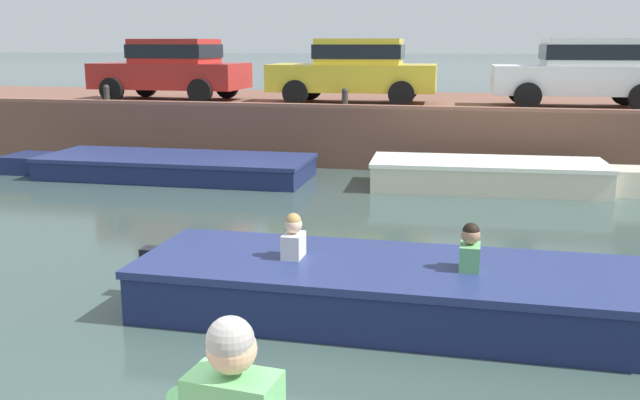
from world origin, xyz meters
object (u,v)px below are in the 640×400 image
at_px(boat_moored_central_cream, 499,175).
at_px(motorboat_passing, 416,292).
at_px(mooring_bollard_mid, 345,97).
at_px(car_leftmost_red, 172,67).
at_px(mooring_bollard_west, 107,93).
at_px(car_left_inner_yellow, 356,68).
at_px(car_centre_white, 583,70).
at_px(boat_moored_west_navy, 164,166).

distance_m(boat_moored_central_cream, motorboat_passing, 7.20).
height_order(motorboat_passing, mooring_bollard_mid, mooring_bollard_mid).
height_order(car_leftmost_red, mooring_bollard_mid, car_leftmost_red).
xyz_separation_m(mooring_bollard_west, mooring_bollard_mid, (5.95, 0.00, 0.00)).
bearing_deg(motorboat_passing, mooring_bollard_west, 132.99).
bearing_deg(mooring_bollard_mid, car_left_inner_yellow, 88.32).
xyz_separation_m(car_centre_white, mooring_bollard_west, (-11.19, -1.18, -0.61)).
relative_size(boat_moored_west_navy, car_leftmost_red, 1.79).
xyz_separation_m(motorboat_passing, car_leftmost_red, (-7.16, 10.19, 1.94)).
relative_size(motorboat_passing, car_centre_white, 1.67).
height_order(car_leftmost_red, car_centre_white, same).
bearing_deg(mooring_bollard_west, mooring_bollard_mid, 0.00).
distance_m(motorboat_passing, mooring_bollard_west, 12.38).
height_order(car_leftmost_red, mooring_bollard_west, car_leftmost_red).
xyz_separation_m(car_leftmost_red, car_centre_white, (9.96, 0.00, -0.00)).
bearing_deg(car_leftmost_red, car_left_inner_yellow, 0.05).
bearing_deg(car_leftmost_red, boat_moored_west_navy, -70.28).
xyz_separation_m(car_leftmost_red, mooring_bollard_west, (-1.23, -1.18, -0.61)).
xyz_separation_m(boat_moored_central_cream, car_left_inner_yellow, (-3.40, 3.06, 1.95)).
distance_m(boat_moored_central_cream, mooring_bollard_west, 9.67).
relative_size(car_centre_white, mooring_bollard_west, 8.76).
bearing_deg(mooring_bollard_mid, car_leftmost_red, 165.94).
height_order(boat_moored_central_cream, motorboat_passing, motorboat_passing).
height_order(boat_moored_west_navy, mooring_bollard_mid, mooring_bollard_mid).
distance_m(boat_moored_central_cream, car_centre_white, 4.05).
xyz_separation_m(boat_moored_west_navy, car_centre_white, (8.80, 3.24, 2.00)).
height_order(car_centre_white, mooring_bollard_mid, car_centre_white).
bearing_deg(motorboat_passing, boat_moored_central_cream, 82.05).
distance_m(boat_moored_west_navy, car_centre_white, 9.58).
distance_m(mooring_bollard_west, mooring_bollard_mid, 5.95).
distance_m(car_leftmost_red, mooring_bollard_mid, 4.90).
bearing_deg(mooring_bollard_west, boat_moored_west_navy, -40.62).
bearing_deg(car_left_inner_yellow, boat_moored_west_navy, -137.98).
bearing_deg(boat_moored_central_cream, car_leftmost_red, 159.46).
xyz_separation_m(boat_moored_west_navy, mooring_bollard_west, (-2.39, 2.05, 1.39)).
bearing_deg(boat_moored_central_cream, mooring_bollard_west, 168.71).
bearing_deg(car_leftmost_red, mooring_bollard_mid, -14.06).
relative_size(mooring_bollard_west, mooring_bollard_mid, 1.00).
relative_size(boat_moored_west_navy, motorboat_passing, 1.06).
bearing_deg(car_left_inner_yellow, boat_moored_central_cream, -41.94).
bearing_deg(boat_moored_central_cream, mooring_bollard_mid, 151.41).
relative_size(boat_moored_west_navy, mooring_bollard_west, 15.44).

